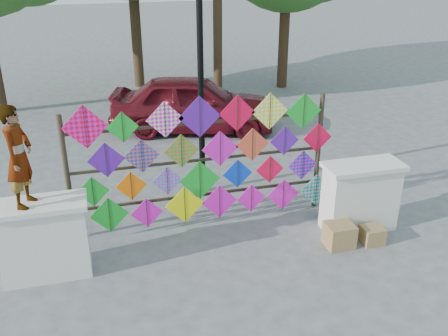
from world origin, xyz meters
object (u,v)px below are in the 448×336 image
at_px(lamppost, 200,65).
at_px(sedan, 194,103).
at_px(vendor_woman, 19,157).
at_px(kite_rack, 205,162).

bearing_deg(lamppost, sedan, 80.52).
bearing_deg(vendor_woman, lamppost, -36.32).
distance_m(kite_rack, vendor_woman, 3.17).
relative_size(kite_rack, sedan, 1.08).
height_order(kite_rack, sedan, kite_rack).
bearing_deg(sedan, kite_rack, -173.52).
xyz_separation_m(vendor_woman, sedan, (3.78, 5.99, -1.27)).
relative_size(vendor_woman, sedan, 0.34).
xyz_separation_m(sedan, lamppost, (-0.63, -3.79, 1.92)).
distance_m(sedan, lamppost, 4.29).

